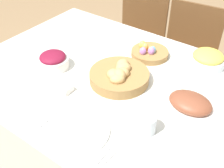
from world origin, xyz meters
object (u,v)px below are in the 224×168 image
object	(u,v)px
chair_far_center	(185,58)
fork	(52,116)
spoon	(114,153)
pineapple_bowl	(208,59)
butter_dish	(63,87)
knife	(108,149)
bread_basket	(120,75)
chair_far_left	(136,41)
dinner_plate	(78,131)
ham_platter	(190,104)
egg_basket	(149,52)
beet_salad_bowl	(53,60)
drinking_cup	(147,124)

from	to	relation	value
chair_far_center	fork	size ratio (longest dim) A/B	5.27
spoon	chair_far_center	bearing A→B (deg)	103.96
pineapple_bowl	butter_dish	world-z (taller)	pineapple_bowl
knife	bread_basket	bearing A→B (deg)	115.37
chair_far_left	dinner_plate	size ratio (longest dim) A/B	3.23
chair_far_left	ham_platter	xyz separation A→B (m)	(0.82, -0.85, 0.33)
fork	spoon	xyz separation A→B (m)	(0.35, 0.00, 0.00)
bread_basket	fork	size ratio (longest dim) A/B	1.89
fork	knife	size ratio (longest dim) A/B	1.00
egg_basket	beet_salad_bowl	size ratio (longest dim) A/B	1.28
chair_far_left	spoon	world-z (taller)	chair_far_left
egg_basket	butter_dish	size ratio (longest dim) A/B	2.18
drinking_cup	butter_dish	distance (m)	0.49
chair_far_center	butter_dish	xyz separation A→B (m)	(-0.22, -1.11, 0.32)
dinner_plate	butter_dish	bearing A→B (deg)	146.46
chair_far_left	bread_basket	size ratio (longest dim) A/B	2.79
butter_dish	bread_basket	bearing A→B (deg)	50.76
ham_platter	fork	world-z (taller)	ham_platter
fork	butter_dish	bearing A→B (deg)	115.35
chair_far_center	knife	bearing A→B (deg)	-86.72
egg_basket	ham_platter	size ratio (longest dim) A/B	0.69
butter_dish	ham_platter	bearing A→B (deg)	24.20
chair_far_left	dinner_plate	bearing A→B (deg)	-72.58
beet_salad_bowl	egg_basket	bearing A→B (deg)	48.08
drinking_cup	dinner_plate	bearing A→B (deg)	-142.45
chair_far_center	ham_platter	xyz separation A→B (m)	(0.36, -0.85, 0.33)
ham_platter	knife	distance (m)	0.46
chair_far_left	pineapple_bowl	world-z (taller)	chair_far_left
bread_basket	ham_platter	world-z (taller)	bread_basket
chair_far_left	knife	xyz separation A→B (m)	(0.66, -1.28, 0.30)
chair_far_left	knife	distance (m)	1.47
ham_platter	spoon	world-z (taller)	ham_platter
drinking_cup	pineapple_bowl	bearing A→B (deg)	88.29
knife	spoon	distance (m)	0.03
spoon	butter_dish	xyz separation A→B (m)	(-0.45, 0.17, 0.01)
chair_far_left	drinking_cup	xyz separation A→B (m)	(0.73, -1.10, 0.35)
chair_far_center	dinner_plate	xyz separation A→B (m)	(0.04, -1.28, 0.31)
fork	knife	bearing A→B (deg)	-3.84
chair_far_center	chair_far_left	world-z (taller)	same
fork	drinking_cup	bearing A→B (deg)	20.57
knife	butter_dish	xyz separation A→B (m)	(-0.42, 0.17, 0.01)
bread_basket	fork	world-z (taller)	bread_basket
egg_basket	pineapple_bowl	distance (m)	0.33
chair_far_left	egg_basket	distance (m)	0.79
ham_platter	butter_dish	xyz separation A→B (m)	(-0.58, -0.26, -0.01)
dinner_plate	spoon	world-z (taller)	dinner_plate
pineapple_bowl	butter_dish	distance (m)	0.82
beet_salad_bowl	drinking_cup	xyz separation A→B (m)	(0.67, -0.11, -0.00)
ham_platter	dinner_plate	xyz separation A→B (m)	(-0.32, -0.43, -0.02)
bread_basket	dinner_plate	world-z (taller)	bread_basket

